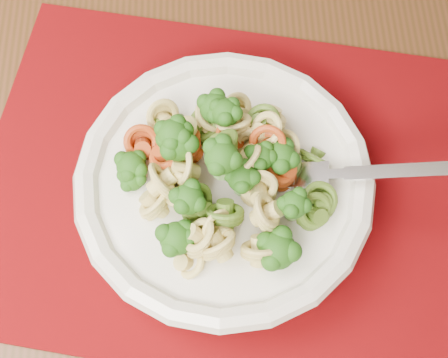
% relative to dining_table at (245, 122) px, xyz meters
% --- Properties ---
extents(dining_table, '(1.61, 1.33, 0.77)m').
position_rel_dining_table_xyz_m(dining_table, '(0.00, 0.00, 0.00)').
color(dining_table, '#4A2814').
rests_on(dining_table, ground).
extents(placemat, '(0.45, 0.38, 0.00)m').
position_rel_dining_table_xyz_m(placemat, '(0.02, -0.12, 0.11)').
color(placemat, '#630405').
rests_on(placemat, dining_table).
extents(pasta_bowl, '(0.24, 0.24, 0.05)m').
position_rel_dining_table_xyz_m(pasta_bowl, '(0.02, -0.13, 0.14)').
color(pasta_bowl, white).
rests_on(pasta_bowl, placemat).
extents(pasta_broccoli_heap, '(0.20, 0.20, 0.06)m').
position_rel_dining_table_xyz_m(pasta_broccoli_heap, '(0.02, -0.13, 0.16)').
color(pasta_broccoli_heap, tan).
rests_on(pasta_broccoli_heap, pasta_bowl).
extents(fork, '(0.18, 0.07, 0.08)m').
position_rel_dining_table_xyz_m(fork, '(0.09, -0.11, 0.15)').
color(fork, silver).
rests_on(fork, pasta_bowl).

